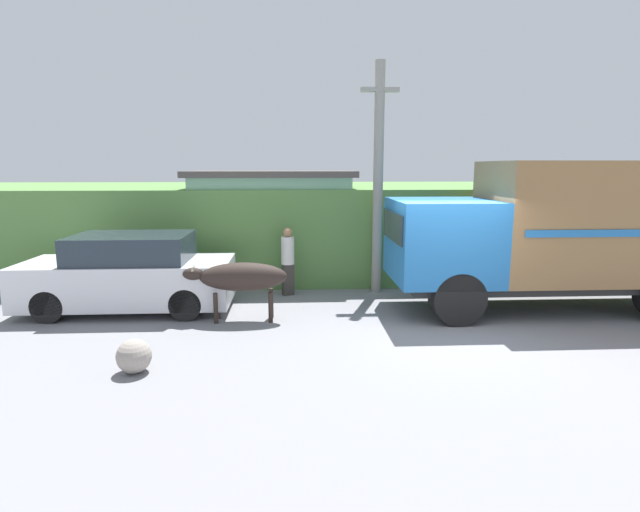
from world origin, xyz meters
name	(u,v)px	position (x,y,z in m)	size (l,w,h in m)	color
ground_plane	(450,332)	(0.00, 0.00, 0.00)	(60.00, 60.00, 0.00)	gray
hillside_embankment	(386,225)	(0.00, 6.77, 1.26)	(32.00, 6.65, 2.53)	#568442
building_backdrop	(272,225)	(-3.54, 4.78, 1.51)	(4.42, 2.70, 2.98)	#8CC69E
cargo_truck	(564,230)	(2.80, 1.34, 1.76)	(6.91, 2.25, 3.21)	#2D2D2D
brown_cow	(241,278)	(-4.03, 0.93, 0.90)	(2.08, 0.58, 1.20)	#2D231E
parked_suv	(130,274)	(-6.51, 1.80, 0.81)	(4.40, 1.84, 1.67)	silver
pedestrian_on_hill	(288,258)	(-3.11, 2.95, 0.92)	(0.42, 0.42, 1.66)	#38332D
utility_pole	(378,176)	(-0.91, 3.15, 2.88)	(0.90, 0.24, 5.54)	gray
roadside_rock	(134,356)	(-5.41, -1.61, 0.26)	(0.53, 0.53, 0.53)	gray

